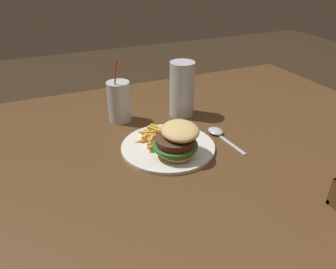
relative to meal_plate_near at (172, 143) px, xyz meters
name	(u,v)px	position (x,y,z in m)	size (l,w,h in m)	color
dining_table	(228,188)	(0.06, 0.16, -0.16)	(1.26, 1.29, 0.71)	brown
meal_plate_near	(172,143)	(0.00, 0.00, 0.00)	(0.27, 0.27, 0.10)	white
beer_glass	(182,90)	(-0.22, 0.13, 0.06)	(0.08, 0.08, 0.18)	silver
juice_glass	(119,103)	(-0.26, -0.07, 0.03)	(0.07, 0.07, 0.22)	silver
spoon	(217,132)	(-0.04, 0.17, -0.03)	(0.17, 0.05, 0.01)	silver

